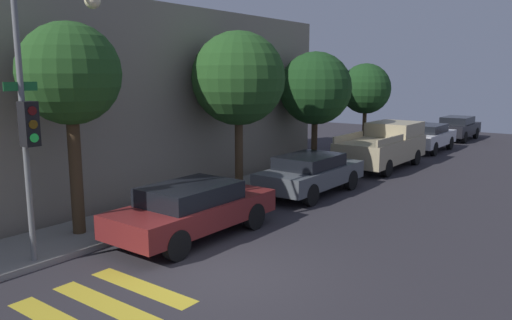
{
  "coord_description": "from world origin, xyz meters",
  "views": [
    {
      "loc": [
        -7.21,
        -6.35,
        4.04
      ],
      "look_at": [
        4.04,
        2.1,
        1.6
      ],
      "focal_mm": 35.0,
      "sensor_mm": 36.0,
      "label": 1
    }
  ],
  "objects": [
    {
      "name": "ground_plane",
      "position": [
        0.0,
        0.0,
        0.0
      ],
      "size": [
        60.0,
        60.0,
        0.0
      ],
      "primitive_type": "plane",
      "color": "#2D2B30"
    },
    {
      "name": "sidewalk",
      "position": [
        0.0,
        4.29,
        0.07
      ],
      "size": [
        26.0,
        2.18,
        0.14
      ],
      "primitive_type": "cube",
      "color": "gray",
      "rests_on": "ground"
    },
    {
      "name": "traffic_light_pole",
      "position": [
        -1.59,
        3.37,
        3.69
      ],
      "size": [
        2.32,
        0.56,
        5.89
      ],
      "color": "slate",
      "rests_on": "ground"
    },
    {
      "name": "sedan_near_corner",
      "position": [
        1.43,
        2.1,
        0.74
      ],
      "size": [
        4.51,
        1.86,
        1.37
      ],
      "color": "maroon",
      "rests_on": "ground"
    },
    {
      "name": "sedan_middle",
      "position": [
        7.11,
        2.1,
        0.74
      ],
      "size": [
        4.43,
        1.84,
        1.35
      ],
      "color": "#4C5156",
      "rests_on": "ground"
    },
    {
      "name": "pickup_truck",
      "position": [
        13.33,
        2.1,
        0.96
      ],
      "size": [
        5.27,
        2.13,
        1.89
      ],
      "color": "tan",
      "rests_on": "ground"
    },
    {
      "name": "sedan_far_end",
      "position": [
        19.04,
        2.1,
        0.77
      ],
      "size": [
        4.35,
        1.83,
        1.42
      ],
      "color": "silver",
      "rests_on": "ground"
    },
    {
      "name": "sedan_tail_of_row",
      "position": [
        24.7,
        2.1,
        0.77
      ],
      "size": [
        4.36,
        1.76,
        1.44
      ],
      "color": "black",
      "rests_on": "ground"
    },
    {
      "name": "tree_near_corner",
      "position": [
        -0.32,
        4.32,
        3.99
      ],
      "size": [
        2.43,
        2.43,
        5.26
      ],
      "color": "#42301E",
      "rests_on": "ground"
    },
    {
      "name": "tree_midblock",
      "position": [
        6.01,
        4.32,
        3.87
      ],
      "size": [
        3.16,
        3.16,
        5.47
      ],
      "color": "#4C3823",
      "rests_on": "ground"
    },
    {
      "name": "tree_far_end",
      "position": [
        11.13,
        4.32,
        3.43
      ],
      "size": [
        3.05,
        3.05,
        4.96
      ],
      "color": "#42301E",
      "rests_on": "ground"
    },
    {
      "name": "tree_behind_truck",
      "position": [
        16.09,
        4.32,
        3.29
      ],
      "size": [
        2.5,
        2.5,
        4.55
      ],
      "color": "#4C3823",
      "rests_on": "ground"
    }
  ]
}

